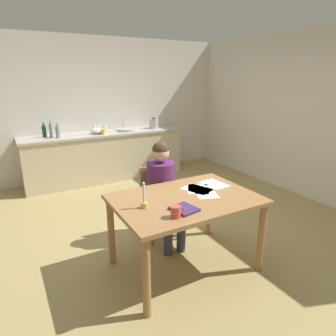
{
  "coord_description": "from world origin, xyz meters",
  "views": [
    {
      "loc": [
        -1.63,
        -3.06,
        1.89
      ],
      "look_at": [
        0.02,
        -0.13,
        0.85
      ],
      "focal_mm": 31.66,
      "sensor_mm": 36.0,
      "label": 1
    }
  ],
  "objects_px": {
    "dining_table": "(185,207)",
    "bottle_vinegar": "(51,130)",
    "wine_glass_by_kettle": "(99,126)",
    "bottle_wine_red": "(58,132)",
    "book_magazine": "(184,209)",
    "coffee_mug": "(176,212)",
    "mixing_bowl": "(97,131)",
    "chair_at_table": "(158,199)",
    "wine_glass_back_left": "(95,126)",
    "person_seated": "(163,187)",
    "stovetop_kettle": "(154,123)",
    "wine_glass_near_sink": "(105,125)",
    "bottle_oil": "(44,131)",
    "candlestick": "(144,201)",
    "sink_unit": "(126,129)",
    "teacup_on_counter": "(104,132)"
  },
  "relations": [
    {
      "from": "wine_glass_back_left",
      "to": "mixing_bowl",
      "type": "bearing_deg",
      "value": -94.23
    },
    {
      "from": "sink_unit",
      "to": "wine_glass_by_kettle",
      "type": "bearing_deg",
      "value": 163.66
    },
    {
      "from": "coffee_mug",
      "to": "wine_glass_back_left",
      "type": "bearing_deg",
      "value": 84.45
    },
    {
      "from": "mixing_bowl",
      "to": "stovetop_kettle",
      "type": "relative_size",
      "value": 1.02
    },
    {
      "from": "dining_table",
      "to": "candlestick",
      "type": "height_order",
      "value": "candlestick"
    },
    {
      "from": "coffee_mug",
      "to": "stovetop_kettle",
      "type": "xyz_separation_m",
      "value": [
        1.5,
        3.39,
        0.18
      ]
    },
    {
      "from": "candlestick",
      "to": "book_magazine",
      "type": "distance_m",
      "value": 0.36
    },
    {
      "from": "wine_glass_near_sink",
      "to": "teacup_on_counter",
      "type": "height_order",
      "value": "wine_glass_near_sink"
    },
    {
      "from": "bottle_oil",
      "to": "stovetop_kettle",
      "type": "relative_size",
      "value": 1.11
    },
    {
      "from": "bottle_vinegar",
      "to": "wine_glass_back_left",
      "type": "bearing_deg",
      "value": 9.03
    },
    {
      "from": "wine_glass_by_kettle",
      "to": "sink_unit",
      "type": "bearing_deg",
      "value": -16.34
    },
    {
      "from": "chair_at_table",
      "to": "wine_glass_by_kettle",
      "type": "relative_size",
      "value": 5.53
    },
    {
      "from": "wine_glass_near_sink",
      "to": "wine_glass_back_left",
      "type": "xyz_separation_m",
      "value": [
        -0.19,
        0.0,
        0.0
      ]
    },
    {
      "from": "candlestick",
      "to": "wine_glass_near_sink",
      "type": "distance_m",
      "value": 3.32
    },
    {
      "from": "wine_glass_back_left",
      "to": "sink_unit",
      "type": "bearing_deg",
      "value": -14.35
    },
    {
      "from": "book_magazine",
      "to": "stovetop_kettle",
      "type": "xyz_separation_m",
      "value": [
        1.37,
        3.31,
        0.22
      ]
    },
    {
      "from": "bottle_oil",
      "to": "stovetop_kettle",
      "type": "distance_m",
      "value": 2.05
    },
    {
      "from": "wine_glass_back_left",
      "to": "chair_at_table",
      "type": "bearing_deg",
      "value": -89.45
    },
    {
      "from": "dining_table",
      "to": "wine_glass_by_kettle",
      "type": "bearing_deg",
      "value": 87.81
    },
    {
      "from": "book_magazine",
      "to": "mixing_bowl",
      "type": "height_order",
      "value": "mixing_bowl"
    },
    {
      "from": "stovetop_kettle",
      "to": "wine_glass_near_sink",
      "type": "relative_size",
      "value": 1.43
    },
    {
      "from": "chair_at_table",
      "to": "person_seated",
      "type": "height_order",
      "value": "person_seated"
    },
    {
      "from": "sink_unit",
      "to": "bottle_wine_red",
      "type": "distance_m",
      "value": 1.27
    },
    {
      "from": "wine_glass_by_kettle",
      "to": "bottle_wine_red",
      "type": "bearing_deg",
      "value": -162.16
    },
    {
      "from": "sink_unit",
      "to": "bottle_vinegar",
      "type": "xyz_separation_m",
      "value": [
        -1.35,
        0.02,
        0.1
      ]
    },
    {
      "from": "mixing_bowl",
      "to": "book_magazine",
      "type": "bearing_deg",
      "value": -93.48
    },
    {
      "from": "wine_glass_by_kettle",
      "to": "candlestick",
      "type": "bearing_deg",
      "value": -99.97
    },
    {
      "from": "bottle_oil",
      "to": "mixing_bowl",
      "type": "xyz_separation_m",
      "value": [
        0.88,
        -0.12,
        -0.05
      ]
    },
    {
      "from": "coffee_mug",
      "to": "wine_glass_back_left",
      "type": "height_order",
      "value": "wine_glass_back_left"
    },
    {
      "from": "book_magazine",
      "to": "coffee_mug",
      "type": "bearing_deg",
      "value": -159.34
    },
    {
      "from": "book_magazine",
      "to": "stovetop_kettle",
      "type": "relative_size",
      "value": 0.99
    },
    {
      "from": "book_magazine",
      "to": "bottle_oil",
      "type": "relative_size",
      "value": 0.89
    },
    {
      "from": "person_seated",
      "to": "bottle_oil",
      "type": "height_order",
      "value": "person_seated"
    },
    {
      "from": "wine_glass_near_sink",
      "to": "chair_at_table",
      "type": "bearing_deg",
      "value": -93.81
    },
    {
      "from": "dining_table",
      "to": "stovetop_kettle",
      "type": "height_order",
      "value": "stovetop_kettle"
    },
    {
      "from": "chair_at_table",
      "to": "bottle_oil",
      "type": "xyz_separation_m",
      "value": [
        -0.91,
        2.43,
        0.53
      ]
    },
    {
      "from": "coffee_mug",
      "to": "person_seated",
      "type": "bearing_deg",
      "value": 68.11
    },
    {
      "from": "dining_table",
      "to": "person_seated",
      "type": "relative_size",
      "value": 1.15
    },
    {
      "from": "chair_at_table",
      "to": "wine_glass_back_left",
      "type": "bearing_deg",
      "value": 90.55
    },
    {
      "from": "bottle_oil",
      "to": "wine_glass_near_sink",
      "type": "height_order",
      "value": "bottle_oil"
    },
    {
      "from": "dining_table",
      "to": "bottle_vinegar",
      "type": "xyz_separation_m",
      "value": [
        -0.73,
        3.1,
        0.35
      ]
    },
    {
      "from": "book_magazine",
      "to": "stovetop_kettle",
      "type": "bearing_deg",
      "value": 56.74
    },
    {
      "from": "coffee_mug",
      "to": "wine_glass_back_left",
      "type": "distance_m",
      "value": 3.56
    },
    {
      "from": "book_magazine",
      "to": "wine_glass_by_kettle",
      "type": "relative_size",
      "value": 1.42
    },
    {
      "from": "wine_glass_back_left",
      "to": "dining_table",
      "type": "bearing_deg",
      "value": -90.9
    },
    {
      "from": "coffee_mug",
      "to": "bottle_vinegar",
      "type": "distance_m",
      "value": 3.45
    },
    {
      "from": "mixing_bowl",
      "to": "wine_glass_by_kettle",
      "type": "xyz_separation_m",
      "value": [
        0.09,
        0.19,
        0.06
      ]
    },
    {
      "from": "book_magazine",
      "to": "wine_glass_back_left",
      "type": "relative_size",
      "value": 1.42
    },
    {
      "from": "candlestick",
      "to": "bottle_vinegar",
      "type": "relative_size",
      "value": 0.85
    },
    {
      "from": "sink_unit",
      "to": "bottle_vinegar",
      "type": "bearing_deg",
      "value": 179.09
    }
  ]
}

